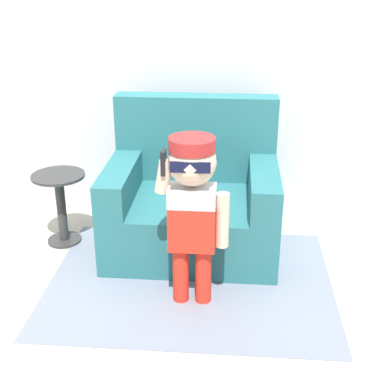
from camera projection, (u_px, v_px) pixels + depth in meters
The scene contains 6 objects.
ground_plane at pixel (158, 246), 3.69m from camera, with size 10.00×10.00×0.00m, color #BCB29E.
wall_back at pixel (166, 40), 3.75m from camera, with size 10.00×0.05×2.60m.
armchair at pixel (193, 201), 3.60m from camera, with size 1.11×0.86×0.98m.
person_child at pixel (192, 196), 2.84m from camera, with size 0.40×0.30×0.98m.
side_table at pixel (61, 202), 3.64m from camera, with size 0.36×0.36×0.50m.
rug at pixel (191, 280), 3.28m from camera, with size 1.71×1.32×0.01m.
Camera 1 is at (0.50, -3.22, 1.79)m, focal length 50.00 mm.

